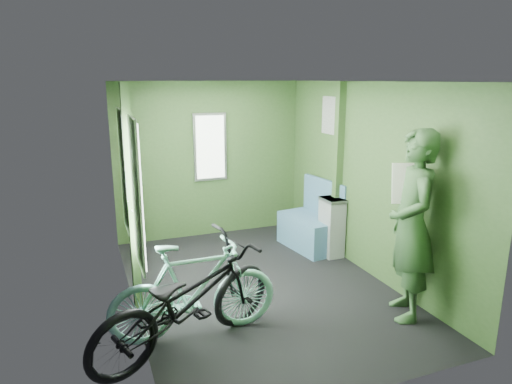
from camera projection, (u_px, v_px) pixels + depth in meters
room at (255, 164)px, 4.94m from camera, size 4.00×4.02×2.31m
bicycle_black at (190, 351)px, 4.01m from camera, size 2.02×1.44×1.06m
bicycle_mint at (196, 336)px, 4.24m from camera, size 1.57×0.52×0.96m
passenger at (412, 226)px, 4.41m from camera, size 0.69×0.81×1.89m
waste_box at (332, 227)px, 6.10m from camera, size 0.23×0.33×0.80m
bench_seat at (311, 228)px, 6.41m from camera, size 0.63×0.98×0.97m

